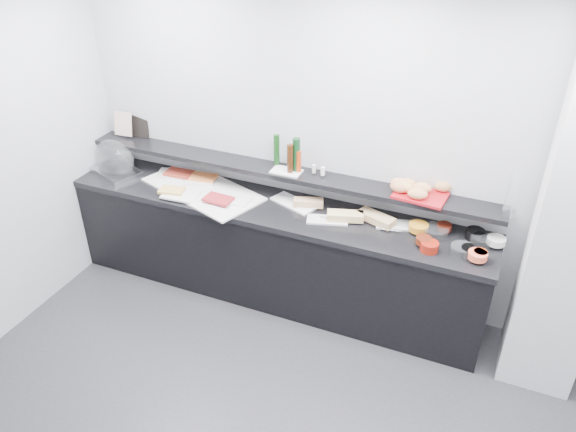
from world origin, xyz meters
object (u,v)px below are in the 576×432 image
at_px(framed_print, 137,123).
at_px(cloche_base, 116,171).
at_px(bread_tray, 420,195).
at_px(carafe, 512,196).
at_px(condiment_tray, 286,171).
at_px(sandwich_plate_mid, 327,220).

bearing_deg(framed_print, cloche_base, -102.75).
bearing_deg(framed_print, bread_tray, -4.97).
bearing_deg(framed_print, carafe, -4.74).
height_order(cloche_base, condiment_tray, condiment_tray).
distance_m(cloche_base, bread_tray, 2.72).
bearing_deg(carafe, cloche_base, -176.92).
bearing_deg(carafe, bread_tray, 178.54).
distance_m(cloche_base, carafe, 3.36).
xyz_separation_m(condiment_tray, carafe, (1.72, 0.01, 0.14)).
bearing_deg(sandwich_plate_mid, condiment_tray, 138.72).
bearing_deg(sandwich_plate_mid, cloche_base, 162.49).
xyz_separation_m(cloche_base, framed_print, (0.06, 0.32, 0.36)).
height_order(cloche_base, carafe, carafe).
relative_size(framed_print, bread_tray, 0.68).
bearing_deg(carafe, framed_print, 177.59).
height_order(framed_print, condiment_tray, framed_print).
bearing_deg(cloche_base, bread_tray, 25.69).
xyz_separation_m(framed_print, carafe, (3.28, -0.14, 0.02)).
relative_size(sandwich_plate_mid, framed_print, 1.23).
bearing_deg(bread_tray, condiment_tray, -173.30).
distance_m(sandwich_plate_mid, carafe, 1.36).
distance_m(framed_print, condiment_tray, 1.57).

